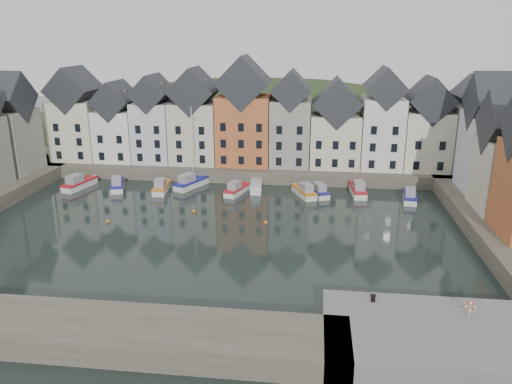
% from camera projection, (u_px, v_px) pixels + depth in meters
% --- Properties ---
extents(ground, '(260.00, 260.00, 0.00)m').
position_uv_depth(ground, '(211.00, 237.00, 59.05)').
color(ground, black).
rests_on(ground, ground).
extents(far_quay, '(90.00, 16.00, 2.00)m').
position_uv_depth(far_quay, '(246.00, 165.00, 87.14)').
color(far_quay, '#4B4639').
rests_on(far_quay, ground).
extents(near_quay, '(18.00, 10.00, 2.00)m').
position_uv_depth(near_quay, '(444.00, 341.00, 37.31)').
color(near_quay, '#60605E').
rests_on(near_quay, ground).
extents(near_wall, '(50.00, 6.00, 2.00)m').
position_uv_depth(near_wall, '(28.00, 327.00, 39.07)').
color(near_wall, '#4B4639').
rests_on(near_wall, ground).
extents(hillside, '(153.60, 70.40, 64.00)m').
position_uv_depth(hillside, '(262.00, 216.00, 117.47)').
color(hillside, '#243319').
rests_on(hillside, ground).
extents(far_terrace, '(72.37, 8.16, 17.78)m').
position_uv_depth(far_terrace, '(263.00, 123.00, 82.49)').
color(far_terrace, beige).
rests_on(far_terrace, far_quay).
extents(mooring_buoys, '(20.50, 5.50, 0.50)m').
position_uv_depth(mooring_buoys, '(189.00, 218.00, 64.51)').
color(mooring_buoys, orange).
rests_on(mooring_buoys, ground).
extents(boat_a, '(3.42, 6.86, 2.53)m').
position_uv_depth(boat_a, '(79.00, 184.00, 77.40)').
color(boat_a, silver).
rests_on(boat_a, ground).
extents(boat_b, '(3.65, 6.27, 2.30)m').
position_uv_depth(boat_b, '(117.00, 185.00, 76.95)').
color(boat_b, silver).
rests_on(boat_b, ground).
extents(boat_c, '(2.50, 6.25, 2.34)m').
position_uv_depth(boat_c, '(161.00, 187.00, 75.83)').
color(boat_c, silver).
rests_on(boat_c, ground).
extents(boat_d, '(4.66, 6.90, 12.71)m').
position_uv_depth(boat_d, '(190.00, 182.00, 77.74)').
color(boat_d, silver).
rests_on(boat_d, ground).
extents(boat_e, '(3.43, 6.14, 2.25)m').
position_uv_depth(boat_e, '(237.00, 189.00, 74.78)').
color(boat_e, silver).
rests_on(boat_e, ground).
extents(boat_f, '(2.36, 5.79, 2.16)m').
position_uv_depth(boat_f, '(256.00, 186.00, 76.37)').
color(boat_f, silver).
rests_on(boat_f, ground).
extents(boat_g, '(4.07, 6.23, 2.30)m').
position_uv_depth(boat_g, '(305.00, 192.00, 73.70)').
color(boat_g, silver).
rests_on(boat_g, ground).
extents(boat_h, '(3.81, 6.03, 2.22)m').
position_uv_depth(boat_h, '(318.00, 191.00, 74.07)').
color(boat_h, silver).
rests_on(boat_h, ground).
extents(boat_i, '(2.44, 6.48, 2.44)m').
position_uv_depth(boat_i, '(358.00, 190.00, 74.41)').
color(boat_i, silver).
rests_on(boat_i, ground).
extents(boat_j, '(2.54, 6.03, 2.25)m').
position_uv_depth(boat_j, '(410.00, 196.00, 71.63)').
color(boat_j, silver).
rests_on(boat_j, ground).
extents(mooring_bollard, '(0.48, 0.48, 0.56)m').
position_uv_depth(mooring_bollard, '(373.00, 298.00, 40.79)').
color(mooring_bollard, black).
rests_on(mooring_bollard, near_quay).
extents(life_ring_post, '(0.80, 0.17, 1.30)m').
position_uv_depth(life_ring_post, '(470.00, 306.00, 38.44)').
color(life_ring_post, gray).
rests_on(life_ring_post, near_quay).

